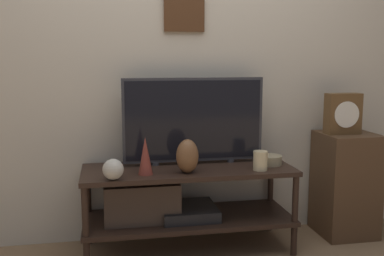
{
  "coord_description": "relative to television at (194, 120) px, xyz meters",
  "views": [
    {
      "loc": [
        -0.51,
        -2.49,
        1.25
      ],
      "look_at": [
        0.02,
        0.29,
        0.81
      ],
      "focal_mm": 42.0,
      "sensor_mm": 36.0,
      "label": 1
    }
  ],
  "objects": [
    {
      "name": "wall_back",
      "position": [
        -0.05,
        0.19,
        0.5
      ],
      "size": [
        6.4,
        0.08,
        2.7
      ],
      "color": "beige",
      "rests_on": "ground_plane"
    },
    {
      "name": "vase_wide_bowl",
      "position": [
        0.49,
        -0.12,
        -0.27
      ],
      "size": [
        0.17,
        0.17,
        0.06
      ],
      "color": "tan",
      "rests_on": "media_console"
    },
    {
      "name": "side_table",
      "position": [
        1.09,
        -0.05,
        -0.48
      ],
      "size": [
        0.37,
        0.38,
        0.73
      ],
      "color": "#513823",
      "rests_on": "ground_plane"
    },
    {
      "name": "media_console",
      "position": [
        -0.17,
        -0.11,
        -0.5
      ],
      "size": [
        1.36,
        0.5,
        0.55
      ],
      "color": "black",
      "rests_on": "ground_plane"
    },
    {
      "name": "vase_urn_stoneware",
      "position": [
        -0.08,
        -0.24,
        -0.19
      ],
      "size": [
        0.14,
        0.13,
        0.21
      ],
      "color": "brown",
      "rests_on": "media_console"
    },
    {
      "name": "vase_round_glass",
      "position": [
        -0.54,
        -0.31,
        -0.23
      ],
      "size": [
        0.12,
        0.12,
        0.12
      ],
      "color": "beige",
      "rests_on": "media_console"
    },
    {
      "name": "candle_jar",
      "position": [
        0.38,
        -0.25,
        -0.24
      ],
      "size": [
        0.09,
        0.09,
        0.12
      ],
      "color": "beige",
      "rests_on": "media_console"
    },
    {
      "name": "mantel_clock",
      "position": [
        1.04,
        -0.06,
        0.02
      ],
      "size": [
        0.24,
        0.11,
        0.28
      ],
      "color": "brown",
      "rests_on": "side_table"
    },
    {
      "name": "vase_slim_bronze",
      "position": [
        -0.34,
        -0.22,
        -0.18
      ],
      "size": [
        0.09,
        0.09,
        0.23
      ],
      "color": "brown",
      "rests_on": "media_console"
    },
    {
      "name": "television",
      "position": [
        0.0,
        0.0,
        0.0
      ],
      "size": [
        0.94,
        0.05,
        0.57
      ],
      "color": "#333338",
      "rests_on": "media_console"
    }
  ]
}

